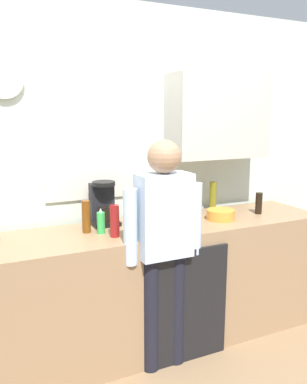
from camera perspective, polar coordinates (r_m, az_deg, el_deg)
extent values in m
plane|color=#8C6D4C|center=(3.07, 1.41, -23.73)|extent=(8.00, 8.00, 0.00)
cube|color=#937251|center=(3.07, -1.11, -13.59)|extent=(2.95, 0.64, 0.94)
cube|color=black|center=(2.91, 5.65, -16.11)|extent=(0.56, 0.02, 0.84)
cube|color=silver|center=(3.22, -4.28, 3.03)|extent=(4.55, 0.10, 2.60)
cube|color=beige|center=(3.07, -7.87, 6.10)|extent=(0.86, 0.02, 0.76)
cube|color=#8CA5C6|center=(3.07, -7.89, 6.11)|extent=(0.80, 0.02, 0.70)
cube|color=#B7B2A8|center=(3.34, 9.29, 10.77)|extent=(0.84, 0.32, 0.68)
cylinder|color=silver|center=(2.93, -20.98, 15.05)|extent=(0.26, 0.03, 0.26)
cube|color=black|center=(2.99, -7.10, -4.44)|extent=(0.20, 0.20, 0.03)
cube|color=black|center=(3.01, -7.52, -1.31)|extent=(0.18, 0.08, 0.28)
cylinder|color=black|center=(2.95, -6.95, -3.27)|extent=(0.11, 0.11, 0.11)
cylinder|color=black|center=(2.93, -7.24, 1.23)|extent=(0.17, 0.17, 0.03)
cylinder|color=black|center=(3.39, 15.04, -1.58)|extent=(0.06, 0.06, 0.18)
cylinder|color=brown|center=(2.79, -9.75, -3.54)|extent=(0.06, 0.06, 0.23)
cylinder|color=olive|center=(3.42, 8.63, -0.59)|extent=(0.06, 0.06, 0.25)
cylinder|color=maroon|center=(2.67, -5.67, -4.22)|extent=(0.06, 0.06, 0.22)
cylinder|color=#2D8C33|center=(2.60, -2.37, -3.90)|extent=(0.09, 0.09, 0.28)
cylinder|color=orange|center=(3.15, 9.74, -3.26)|extent=(0.22, 0.22, 0.08)
cylinder|color=green|center=(2.77, -7.65, -4.46)|extent=(0.06, 0.06, 0.15)
cone|color=white|center=(2.74, -7.70, -2.65)|extent=(0.02, 0.02, 0.03)
cylinder|color=silver|center=(2.98, 0.17, -3.03)|extent=(0.14, 0.14, 0.17)
cylinder|color=black|center=(2.81, -0.46, -17.38)|extent=(0.12, 0.12, 0.82)
cylinder|color=black|center=(2.89, 3.30, -16.55)|extent=(0.12, 0.12, 0.82)
cube|color=silver|center=(2.60, 1.53, -3.43)|extent=(0.36, 0.20, 0.56)
sphere|color=#A57A59|center=(2.53, 1.57, 5.15)|extent=(0.22, 0.22, 0.22)
cylinder|color=silver|center=(2.52, -3.39, -5.11)|extent=(0.09, 0.09, 0.50)
cylinder|color=silver|center=(2.72, 6.05, -3.89)|extent=(0.09, 0.09, 0.50)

